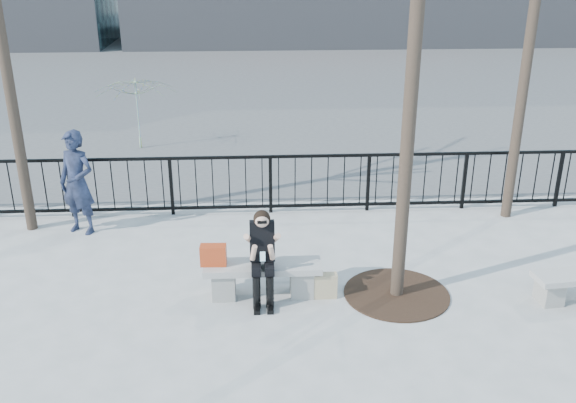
{
  "coord_description": "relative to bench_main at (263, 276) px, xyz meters",
  "views": [
    {
      "loc": [
        -0.08,
        -7.97,
        4.67
      ],
      "look_at": [
        0.4,
        0.8,
        1.1
      ],
      "focal_mm": 40.0,
      "sensor_mm": 36.0,
      "label": 1
    }
  ],
  "objects": [
    {
      "name": "vendor_umbrella",
      "position": [
        -2.85,
        7.1,
        0.56
      ],
      "size": [
        2.3,
        2.33,
        1.72
      ],
      "primitive_type": "imported",
      "rotation": [
        0.0,
        0.0,
        -0.25
      ],
      "color": "#CDD32E",
      "rests_on": "ground"
    },
    {
      "name": "shopping_bag",
      "position": [
        0.85,
        -0.11,
        -0.12
      ],
      "size": [
        0.39,
        0.15,
        0.36
      ],
      "primitive_type": "cube",
      "rotation": [
        0.0,
        0.0,
        0.01
      ],
      "color": "#C6B68C",
      "rests_on": "ground"
    },
    {
      "name": "street_surface",
      "position": [
        0.0,
        15.0,
        -0.3
      ],
      "size": [
        60.0,
        23.0,
        0.01
      ],
      "primitive_type": "cube",
      "color": "#474747",
      "rests_on": "ground"
    },
    {
      "name": "railing",
      "position": [
        0.0,
        3.0,
        0.25
      ],
      "size": [
        14.0,
        0.06,
        1.1
      ],
      "color": "black",
      "rests_on": "ground"
    },
    {
      "name": "seated_woman",
      "position": [
        0.0,
        -0.16,
        0.37
      ],
      "size": [
        0.5,
        0.64,
        1.34
      ],
      "color": "black",
      "rests_on": "ground"
    },
    {
      "name": "ground",
      "position": [
        0.0,
        0.0,
        -0.3
      ],
      "size": [
        120.0,
        120.0,
        0.0
      ],
      "primitive_type": "plane",
      "color": "gray",
      "rests_on": "ground"
    },
    {
      "name": "bench_main",
      "position": [
        0.0,
        0.0,
        0.0
      ],
      "size": [
        1.65,
        0.46,
        0.49
      ],
      "color": "slate",
      "rests_on": "ground"
    },
    {
      "name": "tree_grate",
      "position": [
        1.9,
        -0.1,
        -0.29
      ],
      "size": [
        1.5,
        1.5,
        0.02
      ],
      "primitive_type": "cylinder",
      "color": "black",
      "rests_on": "ground"
    },
    {
      "name": "standing_man",
      "position": [
        -3.07,
        2.32,
        0.6
      ],
      "size": [
        0.78,
        0.66,
        1.8
      ],
      "primitive_type": "imported",
      "rotation": [
        0.0,
        0.0,
        -0.41
      ],
      "color": "black",
      "rests_on": "ground"
    },
    {
      "name": "handbag",
      "position": [
        -0.68,
        0.02,
        0.34
      ],
      "size": [
        0.37,
        0.18,
        0.3
      ],
      "primitive_type": "cube",
      "rotation": [
        0.0,
        0.0,
        -0.04
      ],
      "color": "#B03715",
      "rests_on": "bench_main"
    }
  ]
}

